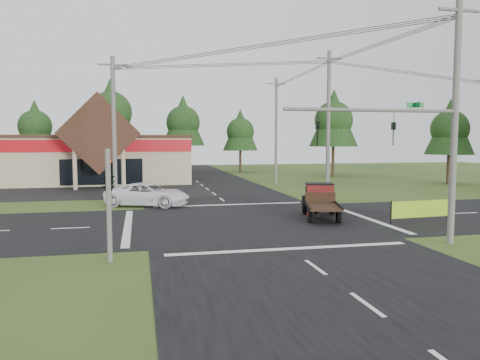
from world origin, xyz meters
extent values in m
plane|color=#2B4819|center=(0.00, 0.00, 0.00)|extent=(120.00, 120.00, 0.00)
cube|color=black|center=(0.00, 0.00, 0.01)|extent=(12.00, 120.00, 0.02)
cube|color=black|center=(0.00, 0.00, 0.01)|extent=(120.00, 12.00, 0.02)
cube|color=black|center=(-14.00, 19.00, 0.01)|extent=(28.00, 14.00, 0.02)
cube|color=tan|center=(-16.00, 30.00, 2.50)|extent=(30.00, 15.00, 5.00)
cube|color=#341F15|center=(-16.00, 30.00, 5.05)|extent=(30.40, 15.40, 0.30)
cube|color=maroon|center=(-16.00, 22.45, 4.10)|extent=(30.00, 0.12, 1.20)
cube|color=#341F15|center=(-10.00, 21.50, 5.30)|extent=(7.78, 4.00, 7.78)
cylinder|color=tan|center=(-12.20, 19.80, 2.00)|extent=(0.40, 0.40, 4.00)
cylinder|color=tan|center=(-7.80, 19.80, 2.00)|extent=(0.40, 0.40, 4.00)
cube|color=black|center=(-10.00, 22.48, 1.50)|extent=(8.00, 0.08, 2.60)
cylinder|color=#595651|center=(7.50, -7.50, 3.50)|extent=(0.24, 0.24, 7.00)
cylinder|color=#595651|center=(3.50, -7.50, 6.00)|extent=(8.00, 0.16, 0.16)
imported|color=black|center=(4.50, -7.50, 5.00)|extent=(0.16, 0.20, 1.00)
imported|color=black|center=(1.00, -7.50, 5.00)|extent=(0.16, 0.20, 1.00)
cube|color=#0C6626|center=(5.50, -7.50, 6.25)|extent=(0.80, 0.04, 0.22)
cylinder|color=#595651|center=(-7.50, -7.50, 2.20)|extent=(0.20, 0.20, 4.40)
imported|color=black|center=(-7.50, -7.30, 3.70)|extent=(0.53, 2.48, 1.00)
sphere|color=#FF0C0C|center=(-7.50, -7.15, 3.90)|extent=(0.18, 0.18, 0.18)
cylinder|color=#595651|center=(7.50, -7.50, 5.50)|extent=(0.30, 0.30, 11.00)
cube|color=#595651|center=(7.50, -7.50, 10.40)|extent=(2.00, 0.12, 0.12)
cylinder|color=#595651|center=(-8.00, 8.00, 5.25)|extent=(0.30, 0.30, 10.50)
cube|color=#595651|center=(-8.00, 8.00, 9.90)|extent=(2.00, 0.12, 0.12)
cylinder|color=#595651|center=(8.00, 8.00, 5.75)|extent=(0.30, 0.30, 11.50)
cube|color=#595651|center=(8.00, 8.00, 10.90)|extent=(2.00, 0.12, 0.12)
cylinder|color=#595651|center=(8.00, 22.00, 5.60)|extent=(0.30, 0.30, 11.20)
cube|color=#595651|center=(8.00, 22.00, 10.60)|extent=(2.00, 0.12, 0.12)
cylinder|color=#332316|center=(-20.00, 42.00, 1.75)|extent=(0.36, 0.36, 3.50)
cone|color=black|center=(-20.00, 42.00, 6.80)|extent=(5.60, 5.60, 6.60)
sphere|color=black|center=(-20.00, 42.00, 6.50)|extent=(4.40, 4.40, 4.40)
cylinder|color=#332316|center=(-10.00, 41.00, 2.27)|extent=(0.36, 0.36, 4.55)
cone|color=black|center=(-10.00, 41.00, 8.84)|extent=(7.28, 7.28, 8.58)
sphere|color=black|center=(-10.00, 41.00, 8.45)|extent=(5.72, 5.72, 5.72)
cylinder|color=#332316|center=(0.00, 42.00, 1.92)|extent=(0.36, 0.36, 3.85)
cone|color=black|center=(0.00, 42.00, 7.48)|extent=(6.16, 6.16, 7.26)
sphere|color=black|center=(0.00, 42.00, 7.15)|extent=(4.84, 4.84, 4.84)
cylinder|color=#332316|center=(8.00, 40.00, 1.57)|extent=(0.36, 0.36, 3.15)
cone|color=black|center=(8.00, 40.00, 6.12)|extent=(5.04, 5.04, 5.94)
sphere|color=black|center=(8.00, 40.00, 5.85)|extent=(3.96, 3.96, 3.96)
cylinder|color=#332316|center=(18.00, 30.00, 1.92)|extent=(0.36, 0.36, 3.85)
cone|color=black|center=(18.00, 30.00, 7.48)|extent=(6.16, 6.16, 7.26)
sphere|color=black|center=(18.00, 30.00, 7.15)|extent=(4.84, 4.84, 4.84)
cylinder|color=#332316|center=(26.00, 18.00, 1.57)|extent=(0.36, 0.36, 3.15)
cone|color=black|center=(26.00, 18.00, 6.12)|extent=(5.04, 5.04, 5.94)
sphere|color=black|center=(26.00, 18.00, 5.85)|extent=(3.96, 3.96, 3.96)
imported|color=white|center=(-5.77, 7.81, 0.82)|extent=(6.52, 4.71, 1.65)
camera|label=1|loc=(-6.33, -26.01, 4.76)|focal=35.00mm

